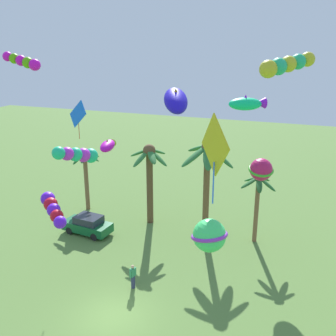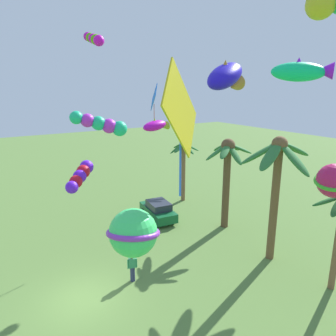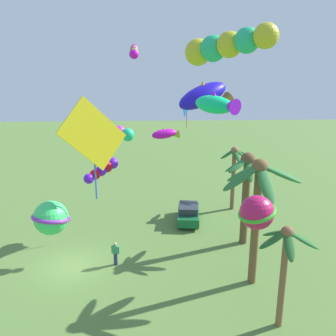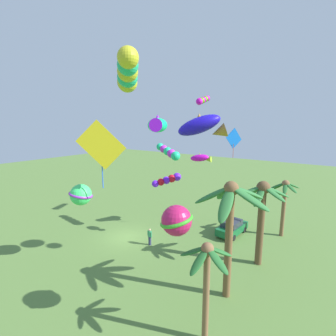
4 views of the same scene
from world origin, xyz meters
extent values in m
plane|color=#567A38|center=(0.00, 0.00, 0.00)|extent=(120.00, 120.00, 0.00)
cylinder|color=brown|center=(-2.75, 11.86, 3.15)|extent=(0.54, 0.54, 6.30)
ellipsoid|color=#2D7033|center=(-1.98, 11.79, 5.81)|extent=(1.75, 0.72, 1.44)
ellipsoid|color=#2D7033|center=(-2.41, 12.71, 6.05)|extent=(1.24, 2.00, 1.00)
ellipsoid|color=#2D7033|center=(-3.10, 12.71, 6.05)|extent=(1.25, 2.01, 0.99)
ellipsoid|color=#2D7033|center=(-3.65, 11.99, 6.01)|extent=(1.97, 0.82, 1.06)
ellipsoid|color=#2D7033|center=(-3.14, 11.17, 5.83)|extent=(1.34, 1.78, 1.40)
ellipsoid|color=#2D7033|center=(-2.22, 11.10, 6.07)|extent=(1.58, 1.91, 0.97)
sphere|color=brown|center=(-2.75, 11.86, 6.30)|extent=(1.02, 1.02, 1.02)
ellipsoid|color=#236028|center=(5.49, 11.16, 4.84)|extent=(1.46, 1.19, 0.93)
cylinder|color=brown|center=(-9.17, 12.40, 2.68)|extent=(0.38, 0.38, 5.37)
ellipsoid|color=#236028|center=(-8.52, 12.49, 5.05)|extent=(1.44, 0.61, 0.97)
ellipsoid|color=#236028|center=(-8.77, 12.96, 5.12)|extent=(1.20, 1.43, 0.85)
ellipsoid|color=#236028|center=(-9.61, 12.95, 5.18)|extent=(1.27, 1.43, 0.74)
ellipsoid|color=#236028|center=(-9.86, 12.32, 5.14)|extent=(1.51, 0.60, 0.81)
ellipsoid|color=#236028|center=(-9.41, 11.84, 5.00)|extent=(0.93, 1.39, 1.07)
ellipsoid|color=#236028|center=(-8.91, 11.76, 5.13)|extent=(0.94, 1.52, 0.83)
sphere|color=brown|center=(-9.17, 12.40, 5.37)|extent=(0.71, 0.71, 0.71)
cylinder|color=brown|center=(2.23, 11.18, 3.62)|extent=(0.48, 0.48, 7.24)
ellipsoid|color=#2D7033|center=(3.20, 11.28, 6.54)|extent=(2.21, 0.92, 1.87)
ellipsoid|color=#2D7033|center=(2.37, 12.34, 6.86)|extent=(1.00, 2.53, 1.28)
ellipsoid|color=#2D7033|center=(1.29, 11.89, 6.87)|extent=(2.40, 2.05, 1.25)
ellipsoid|color=#2D7033|center=(1.46, 10.47, 6.64)|extent=(2.15, 2.07, 1.69)
ellipsoid|color=#2D7033|center=(2.55, 10.13, 6.72)|extent=(1.36, 2.46, 1.54)
sphere|color=brown|center=(2.23, 11.18, 7.24)|extent=(0.91, 0.91, 0.91)
cube|color=#145B2D|center=(-6.65, 8.22, 0.60)|extent=(4.06, 2.10, 0.70)
cube|color=#282D38|center=(-6.50, 8.20, 1.23)|extent=(2.18, 1.70, 0.56)
cylinder|color=black|center=(-7.94, 7.57, 0.30)|extent=(0.62, 0.24, 0.60)
cylinder|color=black|center=(-7.77, 9.12, 0.30)|extent=(0.62, 0.24, 0.60)
cylinder|color=black|center=(-5.53, 7.31, 0.30)|extent=(0.62, 0.24, 0.60)
cylinder|color=black|center=(-5.37, 8.87, 0.30)|extent=(0.62, 0.24, 0.60)
cylinder|color=#2D3351|center=(-0.10, 2.82, 0.42)|extent=(0.26, 0.26, 0.84)
cube|color=#338956|center=(-0.10, 2.82, 1.11)|extent=(0.32, 0.43, 0.54)
sphere|color=tan|center=(-0.10, 2.82, 1.48)|extent=(0.21, 0.21, 0.21)
cylinder|color=#338956|center=(-0.16, 2.60, 1.06)|extent=(0.09, 0.09, 0.52)
cylinder|color=#338956|center=(-0.04, 3.04, 1.06)|extent=(0.09, 0.09, 0.52)
ellipsoid|color=#1D10C4|center=(0.78, 8.12, 10.97)|extent=(2.78, 3.59, 2.08)
cone|color=#AA7628|center=(0.18, 9.37, 10.50)|extent=(1.41, 1.54, 1.25)
cone|color=#AA7628|center=(0.78, 8.12, 11.47)|extent=(0.82, 0.82, 0.63)
sphere|color=#B51853|center=(6.35, 9.94, 6.31)|extent=(1.56, 1.56, 1.56)
torus|color=green|center=(6.35, 9.94, 6.31)|extent=(2.18, 2.17, 0.67)
ellipsoid|color=#C90EB8|center=(-3.30, 6.11, 8.04)|extent=(1.16, 1.91, 0.83)
cone|color=#97B823|center=(-3.43, 6.87, 7.95)|extent=(0.65, 0.70, 0.61)
cone|color=#97B823|center=(-3.30, 6.11, 8.33)|extent=(0.40, 0.40, 0.35)
sphere|color=#3CE368|center=(5.21, 0.47, 5.73)|extent=(1.63, 1.63, 1.63)
torus|color=purple|center=(5.21, 0.47, 5.73)|extent=(2.50, 2.50, 0.57)
cube|color=gold|center=(4.81, 2.60, 9.63)|extent=(2.14, 2.85, 3.47)
cylinder|color=blue|center=(4.81, 2.60, 7.64)|extent=(0.07, 0.07, 2.28)
ellipsoid|color=#0CD27C|center=(5.33, 8.00, 11.00)|extent=(2.39, 2.08, 0.83)
cone|color=#9014E9|center=(6.13, 8.53, 11.03)|extent=(0.96, 0.95, 0.70)
cone|color=#9014E9|center=(5.33, 8.00, 11.35)|extent=(0.59, 0.59, 0.44)
cube|color=blue|center=(-6.63, 7.95, 9.67)|extent=(1.92, 0.86, 2.02)
cylinder|color=#C14529|center=(-6.63, 7.95, 8.49)|extent=(0.04, 0.04, 1.35)
sphere|color=gold|center=(6.64, 7.10, 13.16)|extent=(1.03, 1.03, 1.03)
sphere|color=#6119F1|center=(-5.48, 2.28, 5.41)|extent=(0.89, 0.89, 0.89)
sphere|color=red|center=(-5.01, 1.91, 5.26)|extent=(0.85, 0.85, 0.85)
sphere|color=#6119F1|center=(-4.54, 1.53, 5.11)|extent=(0.81, 0.81, 0.81)
sphere|color=red|center=(-4.07, 1.16, 4.96)|extent=(0.78, 0.78, 0.78)
sphere|color=#6119F1|center=(-3.60, 0.78, 4.81)|extent=(0.74, 0.74, 0.74)
sphere|color=#DA10C0|center=(-6.87, 4.05, 13.29)|extent=(0.71, 0.71, 0.71)
sphere|color=#54B10C|center=(-7.35, 4.03, 13.41)|extent=(0.68, 0.68, 0.68)
sphere|color=#DA10C0|center=(-7.83, 4.01, 13.53)|extent=(0.65, 0.65, 0.65)
sphere|color=#54B10C|center=(-8.31, 4.00, 13.65)|extent=(0.62, 0.62, 0.62)
sphere|color=#DA10C0|center=(-8.80, 3.98, 13.76)|extent=(0.60, 0.60, 0.60)
sphere|color=#1AC783|center=(-3.09, 3.65, 8.05)|extent=(0.89, 0.89, 0.89)
sphere|color=#C12BD3|center=(-3.25, 3.08, 8.22)|extent=(0.85, 0.85, 0.85)
sphere|color=#1AC783|center=(-3.40, 2.50, 8.40)|extent=(0.82, 0.82, 0.82)
sphere|color=#C12BD3|center=(-3.56, 1.93, 8.58)|extent=(0.78, 0.78, 0.78)
sphere|color=#1AC783|center=(-3.72, 1.35, 8.75)|extent=(0.75, 0.75, 0.75)
camera|label=1|loc=(9.27, -16.19, 14.62)|focal=42.05mm
camera|label=2|loc=(13.94, -3.58, 10.43)|focal=33.66mm
camera|label=3|loc=(21.48, 5.27, 12.86)|focal=39.52mm
camera|label=4|loc=(16.03, 16.22, 11.12)|focal=26.05mm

